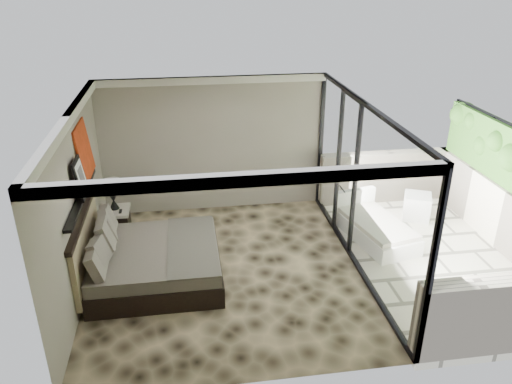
{
  "coord_description": "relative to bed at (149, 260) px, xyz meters",
  "views": [
    {
      "loc": [
        -0.55,
        -7.11,
        4.74
      ],
      "look_at": [
        0.57,
        0.4,
        1.27
      ],
      "focal_mm": 35.0,
      "sensor_mm": 36.0,
      "label": 1
    }
  ],
  "objects": [
    {
      "name": "parapet_far",
      "position": [
        6.35,
        0.01,
        0.2
      ],
      "size": [
        0.3,
        5.0,
        1.1
      ],
      "primitive_type": "cube",
      "color": "beige",
      "rests_on": "terrace_slab"
    },
    {
      "name": "bed",
      "position": [
        0.0,
        0.0,
        0.0
      ],
      "size": [
        2.13,
        2.07,
        1.18
      ],
      "color": "black",
      "rests_on": "floor"
    },
    {
      "name": "ceiling",
      "position": [
        1.25,
        0.01,
        2.44
      ],
      "size": [
        4.5,
        5.0,
        0.02
      ],
      "primitive_type": "cube",
      "color": "silver",
      "rests_on": "back_wall"
    },
    {
      "name": "glass_wall",
      "position": [
        3.5,
        0.01,
        1.05
      ],
      "size": [
        0.08,
        5.0,
        2.8
      ],
      "primitive_type": "cube",
      "color": "white",
      "rests_on": "floor"
    },
    {
      "name": "terrace_slab",
      "position": [
        5.0,
        0.01,
        -0.41
      ],
      "size": [
        3.0,
        5.0,
        0.12
      ],
      "primitive_type": "cube",
      "color": "beige",
      "rests_on": "ground"
    },
    {
      "name": "nightstand",
      "position": [
        -0.71,
        1.63,
        -0.07
      ],
      "size": [
        0.67,
        0.67,
        0.56
      ],
      "primitive_type": "cube",
      "rotation": [
        0.0,
        0.0,
        -0.21
      ],
      "color": "black",
      "rests_on": "floor"
    },
    {
      "name": "left_wall",
      "position": [
        -0.99,
        0.01,
        1.05
      ],
      "size": [
        0.02,
        5.0,
        2.8
      ],
      "primitive_type": "cube",
      "color": "gray",
      "rests_on": "floor"
    },
    {
      "name": "ottoman",
      "position": [
        5.28,
        1.41,
        -0.09
      ],
      "size": [
        0.68,
        0.68,
        0.51
      ],
      "primitive_type": "cube",
      "rotation": [
        0.0,
        0.0,
        -0.42
      ],
      "color": "silver",
      "rests_on": "terrace_slab"
    },
    {
      "name": "lounger",
      "position": [
        4.15,
        0.77,
        -0.14
      ],
      "size": [
        1.21,
        1.87,
        0.68
      ],
      "rotation": [
        0.0,
        0.0,
        0.22
      ],
      "color": "white",
      "rests_on": "terrace_slab"
    },
    {
      "name": "table_lamp",
      "position": [
        -0.7,
        1.68,
        0.55
      ],
      "size": [
        0.32,
        0.32,
        0.59
      ],
      "color": "black",
      "rests_on": "nightstand"
    },
    {
      "name": "framed_print",
      "position": [
        -0.89,
        0.09,
        1.48
      ],
      "size": [
        0.11,
        0.5,
        0.6
      ],
      "primitive_type": "cube",
      "rotation": [
        0.0,
        -0.14,
        0.0
      ],
      "color": "black",
      "rests_on": "picture_ledge"
    },
    {
      "name": "picture_ledge",
      "position": [
        -0.93,
        0.11,
        1.15
      ],
      "size": [
        0.12,
        2.2,
        0.05
      ],
      "primitive_type": "cube",
      "color": "black",
      "rests_on": "left_wall"
    },
    {
      "name": "back_wall",
      "position": [
        1.25,
        2.5,
        1.05
      ],
      "size": [
        4.5,
        0.02,
        2.8
      ],
      "primitive_type": "cube",
      "color": "gray",
      "rests_on": "floor"
    },
    {
      "name": "abstract_canvas",
      "position": [
        -0.94,
        0.89,
        1.63
      ],
      "size": [
        0.13,
        0.9,
        0.9
      ],
      "primitive_type": "cube",
      "rotation": [
        0.0,
        -0.1,
        0.0
      ],
      "color": "#AB4E0E",
      "rests_on": "picture_ledge"
    },
    {
      "name": "floor",
      "position": [
        1.25,
        0.01,
        -0.35
      ],
      "size": [
        5.0,
        5.0,
        0.0
      ],
      "primitive_type": "plane",
      "color": "black",
      "rests_on": "ground"
    }
  ]
}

